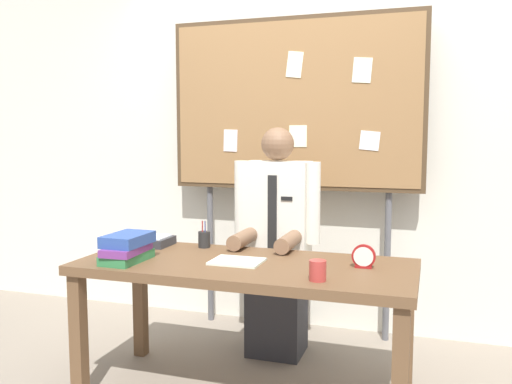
{
  "coord_description": "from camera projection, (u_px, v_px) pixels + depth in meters",
  "views": [
    {
      "loc": [
        0.91,
        -2.59,
        1.39
      ],
      "look_at": [
        0.0,
        0.18,
        1.08
      ],
      "focal_mm": 37.71,
      "sensor_mm": 36.0,
      "label": 1
    }
  ],
  "objects": [
    {
      "name": "coffee_mug",
      "position": [
        318.0,
        270.0,
        2.44
      ],
      "size": [
        0.08,
        0.08,
        0.09
      ],
      "primitive_type": "cylinder",
      "color": "#B23833",
      "rests_on": "desk"
    },
    {
      "name": "desk_clock",
      "position": [
        364.0,
        257.0,
        2.67
      ],
      "size": [
        0.12,
        0.04,
        0.12
      ],
      "color": "maroon",
      "rests_on": "desk"
    },
    {
      "name": "paper_tray",
      "position": [
        149.0,
        241.0,
        3.23
      ],
      "size": [
        0.26,
        0.2,
        0.06
      ],
      "color": "#333338",
      "rests_on": "desk"
    },
    {
      "name": "bulletin_board",
      "position": [
        294.0,
        108.0,
        3.67
      ],
      "size": [
        1.76,
        0.09,
        2.19
      ],
      "color": "#4C3823",
      "rests_on": "ground_plane"
    },
    {
      "name": "pen_holder",
      "position": [
        204.0,
        239.0,
        3.16
      ],
      "size": [
        0.07,
        0.07,
        0.16
      ],
      "color": "#262626",
      "rests_on": "desk"
    },
    {
      "name": "desk",
      "position": [
        245.0,
        279.0,
        2.81
      ],
      "size": [
        1.74,
        0.74,
        0.73
      ],
      "color": "brown",
      "rests_on": "ground_plane"
    },
    {
      "name": "back_wall",
      "position": [
        301.0,
        141.0,
        3.89
      ],
      "size": [
        6.4,
        0.08,
        2.7
      ],
      "primitive_type": "cube",
      "color": "silver",
      "rests_on": "ground_plane"
    },
    {
      "name": "book_stack",
      "position": [
        127.0,
        248.0,
        2.81
      ],
      "size": [
        0.19,
        0.31,
        0.15
      ],
      "color": "#337F47",
      "rests_on": "desk"
    },
    {
      "name": "open_notebook",
      "position": [
        237.0,
        261.0,
        2.79
      ],
      "size": [
        0.26,
        0.21,
        0.01
      ],
      "primitive_type": "cube",
      "rotation": [
        0.0,
        0.0,
        0.0
      ],
      "color": "silver",
      "rests_on": "desk"
    },
    {
      "name": "person",
      "position": [
        277.0,
        250.0,
        3.37
      ],
      "size": [
        0.55,
        0.56,
        1.44
      ],
      "color": "#2D2D33",
      "rests_on": "ground_plane"
    }
  ]
}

